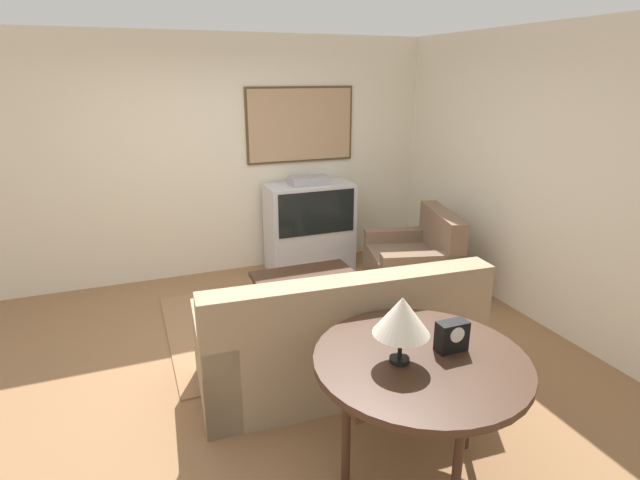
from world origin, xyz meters
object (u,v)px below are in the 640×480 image
object	(u,v)px
coffee_table	(305,279)
couch	(339,342)
tv	(310,226)
console_table	(421,368)
mantel_clock	(452,336)
armchair	(414,266)
table_lamp	(402,316)

from	to	relation	value
coffee_table	couch	bearing A→B (deg)	-96.70
tv	coffee_table	size ratio (longest dim) A/B	1.17
console_table	tv	bearing A→B (deg)	80.19
couch	coffee_table	distance (m)	1.13
mantel_clock	couch	bearing A→B (deg)	103.94
coffee_table	mantel_clock	xyz separation A→B (m)	(0.12, -2.12, 0.48)
tv	armchair	world-z (taller)	tv
armchair	coffee_table	bearing A→B (deg)	-68.52
table_lamp	mantel_clock	world-z (taller)	table_lamp
coffee_table	mantel_clock	bearing A→B (deg)	-86.82
tv	table_lamp	bearing A→B (deg)	-102.07
tv	mantel_clock	distance (m)	3.37
couch	console_table	size ratio (longest dim) A/B	1.78
armchair	console_table	xyz separation A→B (m)	(-1.38, -2.28, 0.42)
tv	armchair	size ratio (longest dim) A/B	0.97
coffee_table	table_lamp	distance (m)	2.23
coffee_table	table_lamp	size ratio (longest dim) A/B	2.54
console_table	mantel_clock	xyz separation A→B (m)	(0.20, 0.01, 0.15)
console_table	table_lamp	distance (m)	0.36
table_lamp	couch	bearing A→B (deg)	85.25
tv	couch	size ratio (longest dim) A/B	0.53
table_lamp	mantel_clock	size ratio (longest dim) A/B	2.17
couch	mantel_clock	size ratio (longest dim) A/B	11.99
couch	table_lamp	bearing A→B (deg)	88.82
tv	couch	distance (m)	2.42
tv	armchair	distance (m)	1.36
tv	couch	world-z (taller)	tv
tv	coffee_table	xyz separation A→B (m)	(-0.50, -1.21, -0.14)
couch	mantel_clock	bearing A→B (deg)	107.51
tv	console_table	bearing A→B (deg)	-99.81
tv	armchair	bearing A→B (deg)	-53.06
table_lamp	tv	bearing A→B (deg)	77.93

